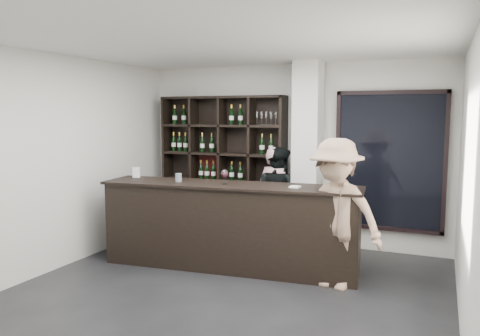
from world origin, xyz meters
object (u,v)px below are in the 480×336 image
at_px(wine_shelf, 223,167).
at_px(taster_black, 278,197).
at_px(tasting_counter, 229,226).
at_px(taster_pink, 275,197).
at_px(customer, 336,214).

relative_size(wine_shelf, taster_black, 1.51).
xyz_separation_m(tasting_counter, taster_pink, (0.20, 1.30, 0.21)).
distance_m(tasting_counter, taster_black, 1.34).
xyz_separation_m(wine_shelf, tasting_counter, (0.80, -1.47, -0.61)).
distance_m(tasting_counter, taster_pink, 1.33).
bearing_deg(wine_shelf, taster_black, -8.93).
bearing_deg(tasting_counter, wine_shelf, 112.65).
distance_m(wine_shelf, tasting_counter, 1.78).
xyz_separation_m(taster_pink, customer, (1.28, -1.44, 0.12)).
bearing_deg(taster_black, wine_shelf, 14.67).
relative_size(tasting_counter, taster_black, 2.22).
relative_size(wine_shelf, tasting_counter, 0.68).
height_order(tasting_counter, customer, customer).
height_order(wine_shelf, tasting_counter, wine_shelf).
bearing_deg(customer, taster_black, 144.07).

